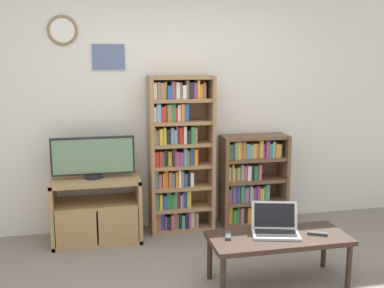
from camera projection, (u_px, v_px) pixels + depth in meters
The scene contains 9 objects.
wall_back at pixel (172, 107), 4.81m from camera, with size 7.00×0.09×2.60m.
tv_stand at pixel (97, 209), 4.51m from camera, with size 0.87×0.49×0.64m.
television at pixel (93, 157), 4.44m from camera, with size 0.81×0.18×0.42m.
bookshelf_tall at pixel (178, 154), 4.73m from camera, with size 0.67×0.31×1.65m.
bookshelf_short at pixel (250, 180), 4.97m from camera, with size 0.73×0.29×1.00m.
coffee_table at pixel (278, 241), 3.61m from camera, with size 1.12×0.48×0.41m.
laptop at pixel (275, 226), 3.64m from camera, with size 0.43×0.35×0.24m.
remote_near_laptop at pixel (228, 235), 3.59m from camera, with size 0.09×0.17×0.02m.
remote_far_from_laptop at pixel (317, 233), 3.63m from camera, with size 0.16×0.11×0.02m.
Camera 1 is at (-0.82, -2.77, 1.80)m, focal length 42.00 mm.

